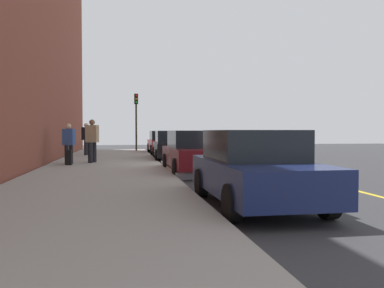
{
  "coord_description": "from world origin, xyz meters",
  "views": [
    {
      "loc": [
        16.22,
        -2.54,
        1.49
      ],
      "look_at": [
        -1.61,
        0.48,
        0.92
      ],
      "focal_mm": 37.87,
      "sensor_mm": 36.0,
      "label": 1
    }
  ],
  "objects": [
    {
      "name": "ground_plane",
      "position": [
        0.0,
        0.0,
        0.0
      ],
      "size": [
        56.0,
        56.0,
        0.0
      ],
      "primitive_type": "plane",
      "color": "#333335"
    },
    {
      "name": "pedestrian_blue_coat",
      "position": [
        -0.77,
        -4.73,
        1.03
      ],
      "size": [
        0.53,
        0.51,
        1.65
      ],
      "color": "black",
      "rests_on": "sidewalk"
    },
    {
      "name": "parked_car_navy",
      "position": [
        8.52,
        0.03,
        0.76
      ],
      "size": [
        4.21,
        1.9,
        1.51
      ],
      "color": "black",
      "rests_on": "ground"
    },
    {
      "name": "pedestrian_tan_coat",
      "position": [
        -1.5,
        -3.86,
        1.13
      ],
      "size": [
        0.59,
        0.57,
        1.84
      ],
      "color": "black",
      "rests_on": "sidewalk"
    },
    {
      "name": "parked_car_red",
      "position": [
        -10.57,
        0.04,
        0.76
      ],
      "size": [
        4.31,
        1.93,
        1.51
      ],
      "color": "black",
      "rests_on": "ground"
    },
    {
      "name": "pedestrian_black_coat",
      "position": [
        -7.25,
        -4.61,
        1.11
      ],
      "size": [
        0.59,
        0.51,
        1.8
      ],
      "color": "black",
      "rests_on": "sidewalk"
    },
    {
      "name": "snow_bank_curb",
      "position": [
        1.53,
        -0.7,
        0.11
      ],
      "size": [
        4.95,
        0.56,
        0.22
      ],
      "primitive_type": "cube",
      "color": "white",
      "rests_on": "ground"
    },
    {
      "name": "parked_car_maroon",
      "position": [
        2.25,
        -0.09,
        0.76
      ],
      "size": [
        4.24,
        1.96,
        1.51
      ],
      "color": "black",
      "rests_on": "ground"
    },
    {
      "name": "sidewalk",
      "position": [
        0.0,
        -3.3,
        0.07
      ],
      "size": [
        28.0,
        4.6,
        0.15
      ],
      "primitive_type": "cube",
      "color": "gray",
      "rests_on": "ground"
    },
    {
      "name": "rolling_suitcase",
      "position": [
        -0.4,
        -4.69,
        0.44
      ],
      "size": [
        0.34,
        0.22,
        0.93
      ],
      "color": "black",
      "rests_on": "sidewalk"
    },
    {
      "name": "parked_car_black",
      "position": [
        -4.08,
        -0.1,
        0.76
      ],
      "size": [
        4.77,
        2.0,
        1.51
      ],
      "color": "black",
      "rests_on": "ground"
    },
    {
      "name": "traffic_light_pole",
      "position": [
        -11.93,
        -1.67,
        2.82
      ],
      "size": [
        0.35,
        0.26,
        3.91
      ],
      "color": "#2D2D19",
      "rests_on": "sidewalk"
    },
    {
      "name": "lane_stripe_centre",
      "position": [
        0.0,
        3.2,
        0.0
      ],
      "size": [
        28.0,
        0.14,
        0.01
      ],
      "primitive_type": "cube",
      "color": "gold",
      "rests_on": "ground"
    }
  ]
}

